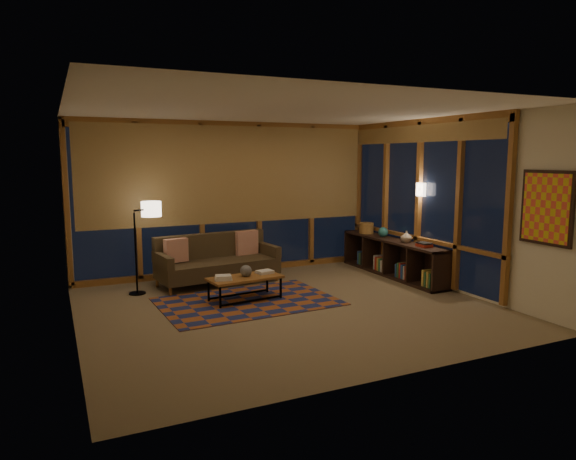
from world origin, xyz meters
name	(u,v)px	position (x,y,z in m)	size (l,w,h in m)	color
floor	(288,307)	(0.00, 0.00, 0.00)	(5.50, 5.00, 0.01)	#907857
ceiling	(288,110)	(0.00, 0.00, 2.70)	(5.50, 5.00, 0.01)	white
walls	(288,211)	(0.00, 0.00, 1.35)	(5.51, 5.01, 2.70)	beige
window_wall_back	(231,198)	(0.00, 2.43, 1.35)	(5.30, 0.16, 2.60)	#AC692E
window_wall_right	(418,201)	(2.68, 0.60, 1.35)	(0.16, 3.70, 2.60)	#AC692E
wall_art	(546,208)	(2.71, -1.85, 1.45)	(0.06, 0.74, 0.94)	#F04E34
wall_sconce	(421,190)	(2.62, 0.45, 1.55)	(0.12, 0.18, 0.22)	#FAE0BE
sofa	(218,260)	(-0.48, 1.71, 0.40)	(1.95, 0.79, 0.80)	#42351D
pillow_left	(176,251)	(-1.15, 1.77, 0.59)	(0.38, 0.13, 0.38)	#C7451B
pillow_right	(246,242)	(0.13, 2.00, 0.61)	(0.41, 0.14, 0.41)	#C7451B
area_rug	(248,301)	(-0.41, 0.50, 0.01)	(2.48, 1.65, 0.01)	#934B1F
coffee_table	(245,289)	(-0.42, 0.59, 0.18)	(1.06, 0.49, 0.35)	#AC692E
book_stack_a	(223,277)	(-0.77, 0.54, 0.39)	(0.25, 0.20, 0.07)	silver
book_stack_b	(265,272)	(-0.08, 0.67, 0.38)	(0.25, 0.20, 0.05)	silver
ceramic_pot	(246,271)	(-0.40, 0.61, 0.44)	(0.17, 0.17, 0.17)	black
floor_lamp	(136,249)	(-1.80, 1.63, 0.70)	(0.47, 0.31, 1.41)	black
bookshelf	(392,257)	(2.49, 1.00, 0.32)	(0.40, 2.59, 0.65)	#341D17
basket	(366,228)	(2.47, 1.80, 0.75)	(0.27, 0.27, 0.20)	#B17C39
teal_bowl	(383,232)	(2.49, 1.29, 0.74)	(0.18, 0.18, 0.18)	#25696B
vase	(406,237)	(2.49, 0.62, 0.75)	(0.19, 0.19, 0.20)	tan
shelf_book_stack	(424,245)	(2.49, 0.16, 0.68)	(0.16, 0.23, 0.07)	silver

